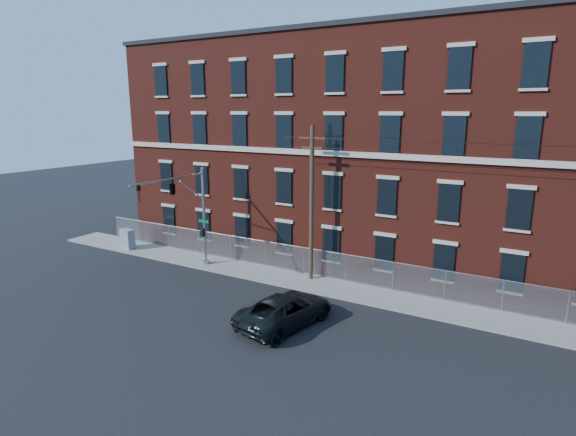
% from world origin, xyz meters
% --- Properties ---
extents(ground, '(140.00, 140.00, 0.00)m').
position_xyz_m(ground, '(0.00, 0.00, 0.00)').
color(ground, black).
rests_on(ground, ground).
extents(sidewalk, '(65.00, 3.00, 0.12)m').
position_xyz_m(sidewalk, '(12.00, 5.00, 0.06)').
color(sidewalk, gray).
rests_on(sidewalk, ground).
extents(mill_building, '(55.30, 14.32, 16.30)m').
position_xyz_m(mill_building, '(12.00, 13.93, 8.15)').
color(mill_building, '#5F1E14').
rests_on(mill_building, ground).
extents(chain_link_fence, '(59.06, 0.06, 1.85)m').
position_xyz_m(chain_link_fence, '(12.00, 6.30, 1.06)').
color(chain_link_fence, '#A5A8AD').
rests_on(chain_link_fence, ground).
extents(traffic_signal_mast, '(0.90, 6.75, 7.00)m').
position_xyz_m(traffic_signal_mast, '(-6.00, 2.18, 5.39)').
color(traffic_signal_mast, '#9EA0A5').
rests_on(traffic_signal_mast, ground).
extents(utility_pole_near, '(1.80, 0.28, 10.00)m').
position_xyz_m(utility_pole_near, '(2.00, 5.60, 5.34)').
color(utility_pole_near, '#4D3926').
rests_on(utility_pole_near, ground).
extents(pickup_truck, '(3.77, 6.23, 1.62)m').
position_xyz_m(pickup_truck, '(3.86, -0.92, 0.81)').
color(pickup_truck, black).
rests_on(pickup_truck, ground).
extents(utility_cabinet, '(1.36, 0.86, 1.57)m').
position_xyz_m(utility_cabinet, '(-13.97, 4.37, 0.91)').
color(utility_cabinet, gray).
rests_on(utility_cabinet, sidewalk).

